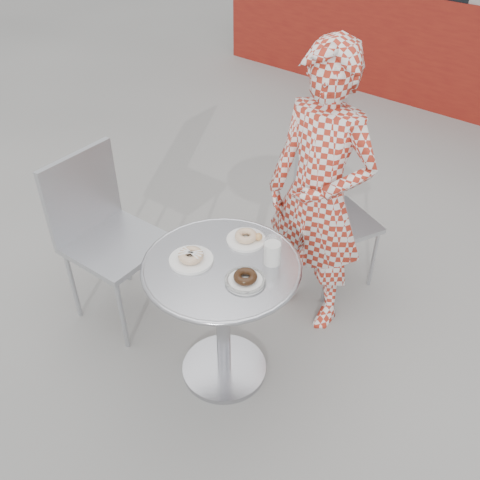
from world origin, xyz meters
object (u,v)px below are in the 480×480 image
Objects in this scene: plate_far at (247,238)px; plate_near at (191,258)px; bistro_table at (222,294)px; plate_checker at (245,279)px; chair_far at (333,245)px; seated_person at (319,197)px; milk_cup at (272,252)px; chair_left at (120,271)px.

plate_near reaches higher than plate_far.
plate_checker is (0.15, -0.02, 0.19)m from bistro_table.
seated_person reaches higher than chair_far.
plate_checker is at bearing -93.39° from milk_cup.
seated_person reaches higher than plate_far.
plate_far reaches higher than plate_checker.
plate_near is (0.60, -0.03, 0.44)m from chair_left.
seated_person is at bearing 75.13° from plate_near.
milk_cup is (0.87, 0.18, 0.47)m from chair_left.
plate_near is 1.55× the size of milk_cup.
seated_person is at bearing 83.59° from bistro_table.
chair_far is 6.53× the size of milk_cup.
seated_person reaches higher than milk_cup.
chair_far is 0.86× the size of chair_left.
plate_checker is (0.86, 0.01, 0.43)m from chair_left.
seated_person is 7.94× the size of plate_near.
bistro_table is 4.12× the size of plate_checker.
seated_person is at bearing 122.62° from chair_far.
bistro_table is 0.27m from plate_far.
plate_near is at bearing -169.73° from plate_checker.
plate_far is at bearing 70.36° from plate_near.
milk_cup is at bearing -81.44° from seated_person.
bistro_table is 0.99m from chair_far.
milk_cup reaches higher than plate_far.
plate_near reaches higher than plate_checker.
plate_far is (-0.05, -0.75, 0.47)m from chair_far.
bistro_table is at bearing 172.82° from plate_checker.
plate_checker reaches higher than bistro_table.
seated_person is (0.05, -0.31, 0.51)m from chair_far.
milk_cup is at bearing 38.17° from plate_near.
chair_left is (-0.72, -0.03, -0.24)m from bistro_table.
plate_far reaches higher than bistro_table.
bistro_table is 0.76m from chair_left.
bistro_table is 0.32m from milk_cup.
plate_far is at bearing 128.20° from plate_checker.
milk_cup reaches higher than plate_near.
plate_far is 1.43× the size of milk_cup.
plate_checker is at bearing 121.19° from chair_far.
seated_person is 0.45m from plate_far.
plate_checker is 1.39× the size of milk_cup.
bistro_table is at bearing -136.77° from milk_cup.
chair_far is (0.02, 0.95, -0.28)m from bistro_table.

